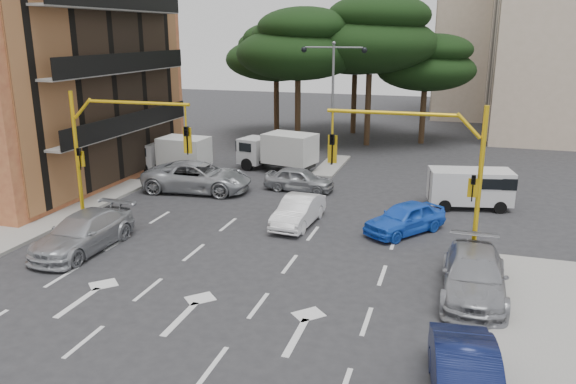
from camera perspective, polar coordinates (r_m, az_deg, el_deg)
name	(u,v)px	position (r m, az deg, el deg)	size (l,w,h in m)	color
ground	(241,258)	(22.03, -4.84, -6.71)	(120.00, 120.00, 0.00)	#28282B
median_strip	(331,166)	(36.65, 4.41, 2.68)	(1.40, 6.00, 0.15)	gray
apartment_beige_far	(520,33)	(63.06, 22.52, 14.70)	(16.20, 12.15, 16.70)	#C9B297
pine_left_near	(299,44)	(42.42, 1.09, 14.80)	(9.15, 9.15, 10.23)	#382616
pine_center	(371,34)	(43.30, 8.47, 15.57)	(9.98, 9.98, 11.16)	#382616
pine_left_far	(277,52)	(47.14, -1.16, 14.07)	(8.32, 8.32, 9.30)	#382616
pine_right	(427,63)	(44.93, 13.93, 12.64)	(7.49, 7.49, 8.37)	#382616
pine_back	(356,43)	(48.57, 6.96, 14.84)	(9.15, 9.15, 10.23)	#382616
signal_mast_right	(430,161)	(21.35, 14.24, 3.06)	(5.79, 0.37, 6.00)	yellow
signal_mast_left	(110,141)	(25.78, -17.63, 4.96)	(5.79, 0.37, 6.00)	yellow
street_lamp_center	(333,82)	(35.80, 4.59, 11.04)	(4.16, 0.36, 7.77)	slate
car_white_hatch	(298,211)	(25.42, 1.05, -1.94)	(1.39, 3.99, 1.31)	silver
car_blue_compact	(405,218)	(24.93, 11.81, -2.60)	(1.61, 3.99, 1.36)	blue
car_silver_wagon	(83,233)	(23.97, -20.09, -3.89)	(2.05, 5.05, 1.47)	#A1A3A9
car_silver_cross_a	(197,177)	(31.14, -9.19, 1.53)	(2.71, 5.88, 1.63)	#A8ABB0
car_silver_cross_b	(299,179)	(30.92, 1.16, 1.32)	(1.54, 3.84, 1.31)	#979A9F
car_navy_parked	(466,380)	(14.34, 17.63, -17.72)	(1.48, 4.25, 1.40)	#0B133B
car_silver_parked	(474,275)	(19.70, 18.37, -8.04)	(2.05, 5.05, 1.47)	#93949A
van_white	(470,188)	(29.26, 17.98, 0.35)	(1.78, 3.94, 1.97)	silver
box_truck_a	(172,155)	(35.32, -11.67, 3.69)	(1.98, 4.71, 2.32)	white
box_truck_b	(278,152)	(35.23, -1.07, 4.10)	(2.10, 5.00, 2.46)	silver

